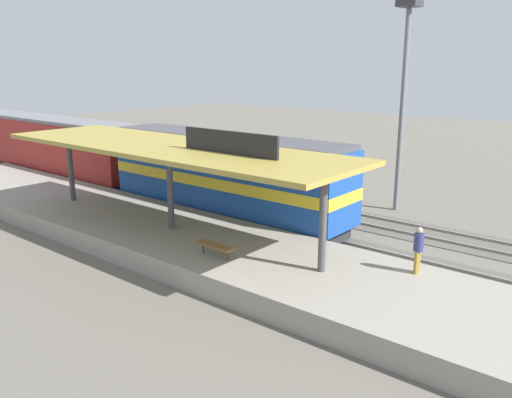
% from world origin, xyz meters
% --- Properties ---
extents(ground_plane, '(120.00, 120.00, 0.00)m').
position_xyz_m(ground_plane, '(2.00, 0.00, 0.00)').
color(ground_plane, '#666056').
extents(track_near, '(3.20, 110.00, 0.16)m').
position_xyz_m(track_near, '(0.00, 0.00, 0.03)').
color(track_near, '#565249').
rests_on(track_near, ground).
extents(track_far, '(3.20, 110.00, 0.16)m').
position_xyz_m(track_far, '(4.60, 0.00, 0.03)').
color(track_far, '#565249').
rests_on(track_far, ground).
extents(platform, '(6.00, 44.00, 0.90)m').
position_xyz_m(platform, '(-4.60, 0.00, 0.45)').
color(platform, gray).
rests_on(platform, ground).
extents(station_canopy, '(5.20, 18.00, 4.70)m').
position_xyz_m(station_canopy, '(-4.60, -0.09, 4.53)').
color(station_canopy, '#47474C').
rests_on(station_canopy, platform).
extents(platform_bench, '(0.44, 1.70, 0.50)m').
position_xyz_m(platform_bench, '(-6.00, -4.07, 1.34)').
color(platform_bench, '#333338').
rests_on(platform_bench, platform).
extents(locomotive, '(2.93, 14.43, 4.44)m').
position_xyz_m(locomotive, '(0.00, 0.89, 2.41)').
color(locomotive, '#28282D').
rests_on(locomotive, track_near).
extents(passenger_carriage_single, '(2.90, 20.00, 4.24)m').
position_xyz_m(passenger_carriage_single, '(0.00, 18.89, 2.31)').
color(passenger_carriage_single, '#28282D').
rests_on(passenger_carriage_single, track_near).
extents(light_mast, '(1.10, 1.10, 11.70)m').
position_xyz_m(light_mast, '(7.80, -5.13, 8.40)').
color(light_mast, slate).
rests_on(light_mast, ground).
extents(person_waiting, '(0.34, 0.34, 1.71)m').
position_xyz_m(person_waiting, '(-2.62, -10.73, 1.85)').
color(person_waiting, olive).
rests_on(person_waiting, platform).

